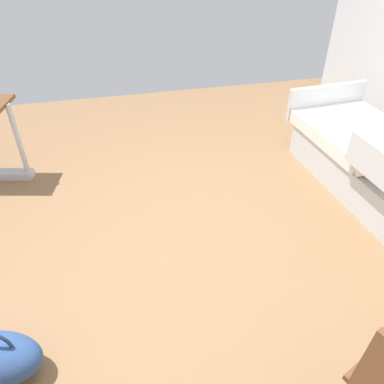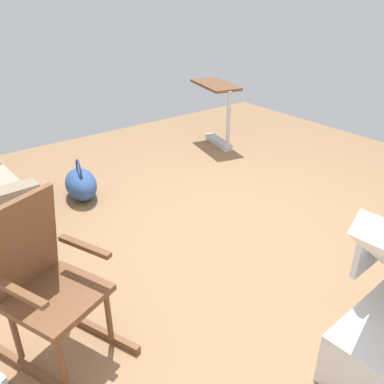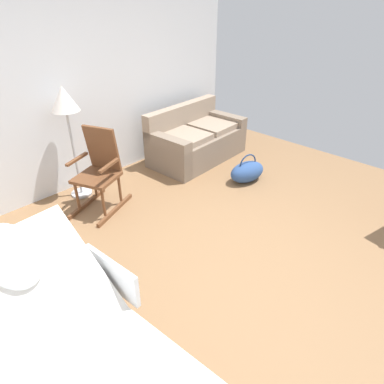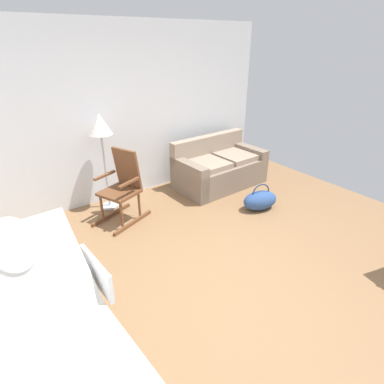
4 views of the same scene
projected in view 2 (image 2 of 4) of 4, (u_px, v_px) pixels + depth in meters
The scene contains 4 objects.
ground_plane at pixel (237, 226), 3.81m from camera, with size 6.53×6.53×0.00m, color olive.
rocking_chair at pixel (47, 285), 2.30m from camera, with size 0.88×0.72×1.05m.
overbed_table at pixel (218, 107), 5.57m from camera, with size 0.88×0.57×0.84m.
duffel_bag at pixel (81, 184), 4.28m from camera, with size 0.62×0.44×0.43m.
Camera 2 is at (-2.31, 2.31, 2.03)m, focal length 37.60 mm.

